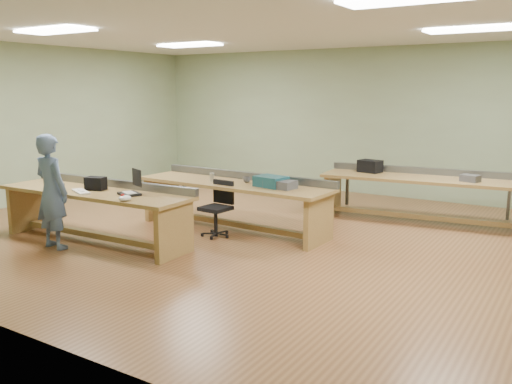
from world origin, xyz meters
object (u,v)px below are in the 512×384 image
at_px(workbench_front, 97,203).
at_px(task_chair, 218,216).
at_px(workbench_mid, 234,194).
at_px(parts_bin_teal, 271,181).
at_px(mug, 247,180).
at_px(parts_bin_grey, 280,184).
at_px(workbench_back, 420,188).
at_px(laptop_base, 129,194).
at_px(person, 52,192).
at_px(camera_bag, 96,183).
at_px(drinks_can, 212,177).

height_order(workbench_front, task_chair, workbench_front).
bearing_deg(workbench_mid, parts_bin_teal, -1.37).
bearing_deg(mug, workbench_front, -131.06).
bearing_deg(parts_bin_grey, workbench_back, 56.04).
bearing_deg(laptop_base, workbench_mid, 93.53).
bearing_deg(workbench_front, workbench_mid, 49.88).
bearing_deg(parts_bin_grey, laptop_base, -133.65).
distance_m(person, parts_bin_teal, 3.06).
xyz_separation_m(task_chair, parts_bin_grey, (0.86, 0.36, 0.51)).
xyz_separation_m(laptop_base, camera_bag, (-0.68, 0.03, 0.08)).
distance_m(workbench_front, task_chair, 1.74).
bearing_deg(workbench_back, parts_bin_teal, -133.95).
distance_m(workbench_front, workbench_back, 5.10).
bearing_deg(mug, workbench_mid, -161.52).
relative_size(workbench_mid, parts_bin_teal, 7.29).
relative_size(workbench_front, mug, 27.47).
distance_m(workbench_back, person, 5.67).
bearing_deg(laptop_base, person, -127.02).
height_order(workbench_mid, task_chair, workbench_mid).
bearing_deg(workbench_front, laptop_base, -2.97).
bearing_deg(drinks_can, mug, 21.56).
xyz_separation_m(parts_bin_teal, parts_bin_grey, (0.18, -0.05, -0.02)).
xyz_separation_m(person, parts_bin_grey, (2.40, 2.06, 0.02)).
relative_size(workbench_mid, mug, 28.69).
distance_m(workbench_front, parts_bin_teal, 2.52).
height_order(workbench_front, parts_bin_grey, parts_bin_grey).
bearing_deg(laptop_base, workbench_front, -157.27).
height_order(workbench_front, drinks_can, drinks_can).
distance_m(mug, drinks_can, 0.55).
height_order(workbench_mid, parts_bin_grey, parts_bin_grey).
xyz_separation_m(camera_bag, parts_bin_grey, (2.15, 1.51, -0.03)).
xyz_separation_m(workbench_front, parts_bin_teal, (1.95, 1.57, 0.27)).
bearing_deg(laptop_base, mug, 88.73).
distance_m(task_chair, parts_bin_teal, 0.95).
bearing_deg(person, workbench_back, -128.16).
bearing_deg(workbench_back, mug, -143.02).
bearing_deg(drinks_can, camera_bag, -123.51).
xyz_separation_m(camera_bag, parts_bin_teal, (1.97, 1.55, -0.02)).
bearing_deg(workbench_front, parts_bin_teal, 36.91).
relative_size(camera_bag, parts_bin_grey, 0.63).
xyz_separation_m(parts_bin_teal, mug, (-0.49, 0.11, -0.03)).
bearing_deg(parts_bin_teal, workbench_front, -141.21).
xyz_separation_m(person, mug, (1.72, 2.21, 0.01)).
height_order(task_chair, drinks_can, drinks_can).
relative_size(parts_bin_grey, drinks_can, 3.24).
distance_m(person, laptop_base, 1.07).
xyz_separation_m(camera_bag, mug, (1.47, 1.66, -0.05)).
height_order(person, drinks_can, person).
relative_size(workbench_mid, drinks_can, 24.15).
distance_m(workbench_back, task_chair, 3.39).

